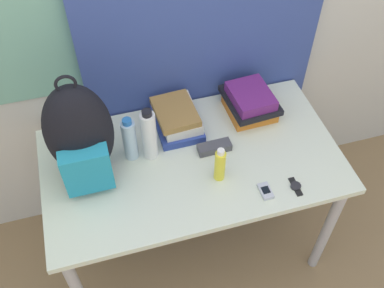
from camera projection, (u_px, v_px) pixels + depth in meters
wall_back at (162, 4)px, 1.88m from camera, size 6.00×0.06×2.50m
curtain_blue at (204, 5)px, 1.87m from camera, size 1.11×0.04×2.50m
desk at (192, 171)px, 2.05m from camera, size 1.31×0.72×0.75m
backpack at (80, 136)px, 1.76m from camera, size 0.27×0.26×0.52m
book_stack_left at (177, 117)px, 2.07m from camera, size 0.20×0.27×0.12m
book_stack_center at (250, 102)px, 2.12m from camera, size 0.24×0.28×0.13m
water_bottle at (130, 139)px, 1.91m from camera, size 0.06×0.06×0.23m
sports_bottle at (149, 135)px, 1.90m from camera, size 0.06×0.06×0.27m
sunscreen_bottle at (220, 165)px, 1.85m from camera, size 0.05×0.05×0.18m
cell_phone at (266, 191)px, 1.86m from camera, size 0.05×0.08×0.02m
sunglasses_case at (214, 147)px, 2.00m from camera, size 0.15×0.06×0.04m
wristwatch at (296, 186)px, 1.88m from camera, size 0.04×0.10×0.01m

